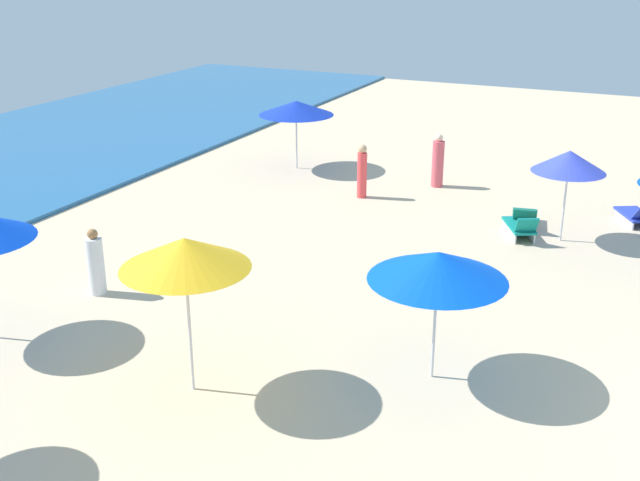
{
  "coord_description": "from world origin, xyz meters",
  "views": [
    {
      "loc": [
        -12.05,
        2.75,
        7.13
      ],
      "look_at": [
        1.73,
        9.19,
        1.38
      ],
      "focal_mm": 44.23,
      "sensor_mm": 36.0,
      "label": 1
    }
  ],
  "objects_px": {
    "beachgoer_2": "(96,264)",
    "beachgoer_3": "(438,162)",
    "umbrella_5": "(296,108)",
    "umbrella_6": "(185,253)",
    "lounge_chair_3_1": "(524,217)",
    "lounge_chair_7_0": "(637,215)",
    "beachgoer_0": "(362,172)",
    "lounge_chair_3_0": "(520,227)",
    "umbrella_4": "(438,266)",
    "umbrella_3": "(569,161)"
  },
  "relations": [
    {
      "from": "umbrella_3",
      "to": "beachgoer_0",
      "type": "xyz_separation_m",
      "value": [
        1.25,
        6.0,
        -1.3
      ]
    },
    {
      "from": "umbrella_6",
      "to": "lounge_chair_7_0",
      "type": "xyz_separation_m",
      "value": [
        12.14,
        -6.16,
        -2.23
      ]
    },
    {
      "from": "umbrella_6",
      "to": "beachgoer_3",
      "type": "xyz_separation_m",
      "value": [
        13.32,
        -0.2,
        -1.72
      ]
    },
    {
      "from": "umbrella_6",
      "to": "umbrella_5",
      "type": "bearing_deg",
      "value": 19.45
    },
    {
      "from": "lounge_chair_3_1",
      "to": "umbrella_4",
      "type": "bearing_deg",
      "value": 80.07
    },
    {
      "from": "lounge_chair_3_0",
      "to": "umbrella_6",
      "type": "bearing_deg",
      "value": 43.09
    },
    {
      "from": "umbrella_3",
      "to": "beachgoer_3",
      "type": "xyz_separation_m",
      "value": [
        3.3,
        4.3,
        -1.32
      ]
    },
    {
      "from": "umbrella_4",
      "to": "lounge_chair_7_0",
      "type": "relative_size",
      "value": 1.5
    },
    {
      "from": "umbrella_6",
      "to": "beachgoer_2",
      "type": "distance_m",
      "value": 5.07
    },
    {
      "from": "lounge_chair_3_0",
      "to": "beachgoer_3",
      "type": "relative_size",
      "value": 0.92
    },
    {
      "from": "umbrella_4",
      "to": "beachgoer_2",
      "type": "height_order",
      "value": "umbrella_4"
    },
    {
      "from": "lounge_chair_3_0",
      "to": "lounge_chair_7_0",
      "type": "bearing_deg",
      "value": -166.04
    },
    {
      "from": "umbrella_3",
      "to": "umbrella_6",
      "type": "height_order",
      "value": "umbrella_6"
    },
    {
      "from": "lounge_chair_3_0",
      "to": "beachgoer_0",
      "type": "distance_m",
      "value": 5.24
    },
    {
      "from": "lounge_chair_3_0",
      "to": "umbrella_4",
      "type": "xyz_separation_m",
      "value": [
        -7.69,
        -0.06,
        1.83
      ]
    },
    {
      "from": "umbrella_5",
      "to": "beachgoer_0",
      "type": "height_order",
      "value": "umbrella_5"
    },
    {
      "from": "umbrella_4",
      "to": "beachgoer_2",
      "type": "xyz_separation_m",
      "value": [
        0.32,
        7.63,
        -1.42
      ]
    },
    {
      "from": "umbrella_6",
      "to": "lounge_chair_3_0",
      "type": "bearing_deg",
      "value": -19.64
    },
    {
      "from": "beachgoer_2",
      "to": "lounge_chair_7_0",
      "type": "bearing_deg",
      "value": 133.34
    },
    {
      "from": "lounge_chair_7_0",
      "to": "lounge_chair_3_0",
      "type": "bearing_deg",
      "value": 12.48
    },
    {
      "from": "umbrella_5",
      "to": "beachgoer_0",
      "type": "relative_size",
      "value": 1.54
    },
    {
      "from": "lounge_chair_3_0",
      "to": "beachgoer_2",
      "type": "xyz_separation_m",
      "value": [
        -7.38,
        7.56,
        0.41
      ]
    },
    {
      "from": "beachgoer_0",
      "to": "beachgoer_2",
      "type": "bearing_deg",
      "value": 86.61
    },
    {
      "from": "lounge_chair_7_0",
      "to": "lounge_chair_3_1",
      "type": "bearing_deg",
      "value": 0.08
    },
    {
      "from": "umbrella_4",
      "to": "umbrella_6",
      "type": "xyz_separation_m",
      "value": [
        -2.12,
        3.56,
        0.39
      ]
    },
    {
      "from": "beachgoer_2",
      "to": "beachgoer_3",
      "type": "bearing_deg",
      "value": 158.45
    },
    {
      "from": "lounge_chair_3_0",
      "to": "umbrella_5",
      "type": "relative_size",
      "value": 0.62
    },
    {
      "from": "umbrella_6",
      "to": "beachgoer_3",
      "type": "relative_size",
      "value": 1.66
    },
    {
      "from": "umbrella_5",
      "to": "umbrella_6",
      "type": "bearing_deg",
      "value": -160.55
    },
    {
      "from": "lounge_chair_3_1",
      "to": "umbrella_6",
      "type": "relative_size",
      "value": 0.51
    },
    {
      "from": "umbrella_4",
      "to": "beachgoer_0",
      "type": "xyz_separation_m",
      "value": [
        9.16,
        5.07,
        -1.31
      ]
    },
    {
      "from": "lounge_chair_3_1",
      "to": "umbrella_3",
      "type": "bearing_deg",
      "value": 138.93
    },
    {
      "from": "umbrella_6",
      "to": "beachgoer_0",
      "type": "bearing_deg",
      "value": 7.6
    },
    {
      "from": "lounge_chair_7_0",
      "to": "umbrella_3",
      "type": "bearing_deg",
      "value": 23.12
    },
    {
      "from": "lounge_chair_3_0",
      "to": "lounge_chair_3_1",
      "type": "relative_size",
      "value": 1.09
    },
    {
      "from": "lounge_chair_3_0",
      "to": "umbrella_6",
      "type": "relative_size",
      "value": 0.56
    },
    {
      "from": "umbrella_4",
      "to": "umbrella_5",
      "type": "height_order",
      "value": "umbrella_4"
    },
    {
      "from": "umbrella_3",
      "to": "lounge_chair_3_1",
      "type": "height_order",
      "value": "umbrella_3"
    },
    {
      "from": "umbrella_3",
      "to": "umbrella_4",
      "type": "height_order",
      "value": "umbrella_3"
    },
    {
      "from": "umbrella_5",
      "to": "umbrella_6",
      "type": "distance_m",
      "value": 14.19
    },
    {
      "from": "umbrella_5",
      "to": "beachgoer_0",
      "type": "xyz_separation_m",
      "value": [
        -2.09,
        -3.22,
        -1.26
      ]
    },
    {
      "from": "lounge_chair_3_0",
      "to": "umbrella_5",
      "type": "xyz_separation_m",
      "value": [
        3.56,
        8.22,
        1.77
      ]
    },
    {
      "from": "lounge_chair_3_1",
      "to": "beachgoer_3",
      "type": "height_order",
      "value": "beachgoer_3"
    },
    {
      "from": "lounge_chair_7_0",
      "to": "beachgoer_2",
      "type": "distance_m",
      "value": 14.1
    },
    {
      "from": "beachgoer_2",
      "to": "beachgoer_3",
      "type": "height_order",
      "value": "beachgoer_3"
    },
    {
      "from": "lounge_chair_3_1",
      "to": "lounge_chair_7_0",
      "type": "bearing_deg",
      "value": -161.91
    },
    {
      "from": "umbrella_4",
      "to": "beachgoer_0",
      "type": "bearing_deg",
      "value": 28.95
    },
    {
      "from": "beachgoer_0",
      "to": "beachgoer_3",
      "type": "distance_m",
      "value": 2.66
    },
    {
      "from": "umbrella_4",
      "to": "lounge_chair_3_0",
      "type": "bearing_deg",
      "value": 0.48
    },
    {
      "from": "lounge_chair_3_1",
      "to": "umbrella_6",
      "type": "bearing_deg",
      "value": 61.33
    }
  ]
}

